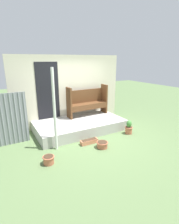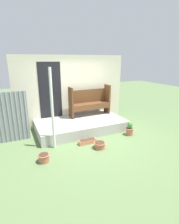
{
  "view_description": "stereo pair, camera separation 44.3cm",
  "coord_description": "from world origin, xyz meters",
  "px_view_note": "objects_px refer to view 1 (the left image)",
  "views": [
    {
      "loc": [
        -2.64,
        -4.44,
        2.44
      ],
      "look_at": [
        0.01,
        0.28,
        0.8
      ],
      "focal_mm": 28.0,
      "sensor_mm": 36.0,
      "label": 1
    },
    {
      "loc": [
        -2.24,
        -4.64,
        2.44
      ],
      "look_at": [
        0.01,
        0.28,
        0.8
      ],
      "focal_mm": 28.0,
      "sensor_mm": 36.0,
      "label": 2
    }
  ],
  "objects_px": {
    "support_post": "(55,111)",
    "bench": "(87,101)",
    "flower_pot_middle": "(102,144)",
    "planter_box_rect": "(89,141)",
    "flower_pot_right": "(129,128)",
    "flower_pot_left": "(49,159)"
  },
  "relations": [
    {
      "from": "flower_pot_left",
      "to": "planter_box_rect",
      "type": "bearing_deg",
      "value": 18.05
    },
    {
      "from": "support_post",
      "to": "planter_box_rect",
      "type": "xyz_separation_m",
      "value": [
        0.96,
        -0.16,
        -1.06
      ]
    },
    {
      "from": "support_post",
      "to": "planter_box_rect",
      "type": "distance_m",
      "value": 1.44
    },
    {
      "from": "support_post",
      "to": "flower_pot_right",
      "type": "distance_m",
      "value": 2.68
    },
    {
      "from": "planter_box_rect",
      "to": "flower_pot_right",
      "type": "bearing_deg",
      "value": -0.3
    },
    {
      "from": "bench",
      "to": "planter_box_rect",
      "type": "xyz_separation_m",
      "value": [
        -0.79,
        -1.57,
        -0.86
      ]
    },
    {
      "from": "bench",
      "to": "flower_pot_middle",
      "type": "relative_size",
      "value": 4.7
    },
    {
      "from": "flower_pot_right",
      "to": "planter_box_rect",
      "type": "xyz_separation_m",
      "value": [
        -1.54,
        0.01,
        -0.14
      ]
    },
    {
      "from": "flower_pot_middle",
      "to": "flower_pot_left",
      "type": "bearing_deg",
      "value": -178.41
    },
    {
      "from": "flower_pot_left",
      "to": "flower_pot_middle",
      "type": "bearing_deg",
      "value": 1.59
    },
    {
      "from": "flower_pot_left",
      "to": "flower_pot_right",
      "type": "relative_size",
      "value": 0.62
    },
    {
      "from": "support_post",
      "to": "bench",
      "type": "distance_m",
      "value": 2.26
    },
    {
      "from": "flower_pot_right",
      "to": "bench",
      "type": "bearing_deg",
      "value": 115.54
    },
    {
      "from": "support_post",
      "to": "flower_pot_right",
      "type": "bearing_deg",
      "value": -3.93
    },
    {
      "from": "flower_pot_middle",
      "to": "planter_box_rect",
      "type": "xyz_separation_m",
      "value": [
        -0.21,
        0.4,
        -0.03
      ]
    },
    {
      "from": "bench",
      "to": "flower_pot_middle",
      "type": "xyz_separation_m",
      "value": [
        -0.58,
        -1.97,
        -0.82
      ]
    },
    {
      "from": "flower_pot_left",
      "to": "planter_box_rect",
      "type": "relative_size",
      "value": 0.54
    },
    {
      "from": "bench",
      "to": "planter_box_rect",
      "type": "distance_m",
      "value": 1.96
    },
    {
      "from": "flower_pot_right",
      "to": "support_post",
      "type": "bearing_deg",
      "value": 176.07
    },
    {
      "from": "support_post",
      "to": "flower_pot_middle",
      "type": "relative_size",
      "value": 6.6
    },
    {
      "from": "bench",
      "to": "flower_pot_left",
      "type": "bearing_deg",
      "value": -138.35
    },
    {
      "from": "support_post",
      "to": "flower_pot_left",
      "type": "distance_m",
      "value": 1.25
    }
  ]
}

